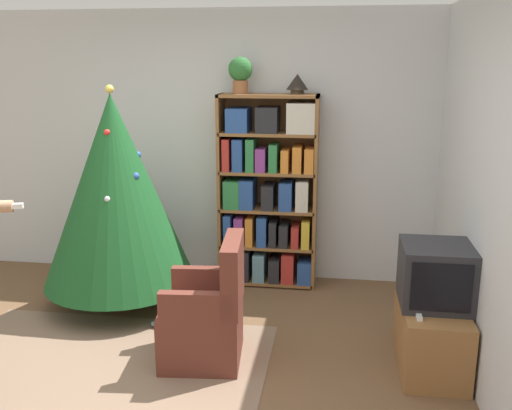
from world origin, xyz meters
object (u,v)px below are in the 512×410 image
at_px(table_lamp, 297,83).
at_px(armchair, 207,318).
at_px(television, 436,275).
at_px(christmas_tree, 116,191).
at_px(bookshelf, 268,193).
at_px(potted_plant, 240,72).

bearing_deg(table_lamp, armchair, -108.04).
height_order(television, armchair, armchair).
xyz_separation_m(television, christmas_tree, (-2.57, 0.71, 0.35)).
distance_m(armchair, table_lamp, 2.29).
bearing_deg(armchair, table_lamp, 156.66).
relative_size(bookshelf, christmas_tree, 0.95).
xyz_separation_m(bookshelf, potted_plant, (-0.26, 0.01, 1.12)).
distance_m(potted_plant, table_lamp, 0.53).
bearing_deg(table_lamp, television, -52.45).
bearing_deg(television, table_lamp, 127.55).
bearing_deg(table_lamp, christmas_tree, -154.88).
xyz_separation_m(television, table_lamp, (-1.08, 1.41, 1.24)).
height_order(armchair, table_lamp, table_lamp).
distance_m(christmas_tree, potted_plant, 1.55).
bearing_deg(potted_plant, armchair, -89.49).
bearing_deg(bookshelf, armchair, -98.93).
bearing_deg(christmas_tree, armchair, -40.90).
bearing_deg(television, christmas_tree, 164.60).
relative_size(christmas_tree, armchair, 2.10).
relative_size(bookshelf, armchair, 1.99).
height_order(armchair, potted_plant, potted_plant).
height_order(christmas_tree, armchair, christmas_tree).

